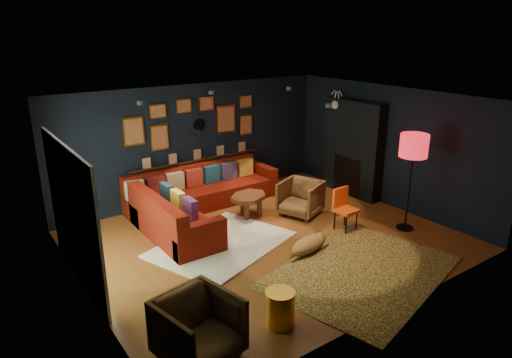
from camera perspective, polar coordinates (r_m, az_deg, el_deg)
floor at (r=8.55m, az=1.51°, el=-7.65°), size 6.50×6.50×0.00m
room_walls at (r=7.97m, az=1.61°, el=2.66°), size 6.50×6.50×6.50m
sectional at (r=9.54m, az=-7.97°, el=-2.85°), size 3.41×2.69×0.86m
ledge at (r=10.35m, az=-7.35°, el=2.40°), size 3.20×0.12×0.04m
gallery_wall at (r=10.16m, az=-7.72°, el=7.24°), size 3.15×0.04×1.02m
sunburst_mirror at (r=10.24m, az=-7.14°, el=6.74°), size 0.47×0.16×0.47m
fireplace at (r=10.78m, az=11.96°, el=3.38°), size 0.31×1.60×2.20m
deer_head at (r=10.94m, az=10.57°, el=9.21°), size 0.50×0.28×0.45m
sliding_door at (r=7.38m, az=-21.93°, el=-4.15°), size 0.06×2.80×2.20m
ceiling_spots at (r=8.41m, az=-1.64°, el=10.24°), size 3.30×2.50×0.06m
shag_rug at (r=8.39m, az=-4.27°, el=-8.12°), size 2.84×2.44×0.03m
leopard_rug at (r=7.72m, az=13.07°, el=-11.20°), size 3.53×2.90×0.02m
coffee_table at (r=9.43m, az=-0.93°, el=-2.52°), size 1.05×0.92×0.44m
pouf at (r=9.13m, az=-9.66°, el=-4.67°), size 0.56×0.56×0.36m
armchair_left at (r=5.66m, az=-7.21°, el=-17.76°), size 1.00×0.96×0.88m
armchair_right at (r=9.56m, az=5.59°, el=-2.18°), size 0.98×1.00×0.81m
gold_stool at (r=6.26m, az=2.99°, el=-15.84°), size 0.40×0.40×0.50m
orange_chair at (r=8.98m, az=10.91°, el=-3.27°), size 0.41×0.41×0.83m
floor_lamp at (r=8.95m, az=19.10°, el=3.54°), size 0.52×0.52×1.90m
dog at (r=8.10m, az=6.58°, el=-7.81°), size 1.21×0.77×0.35m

